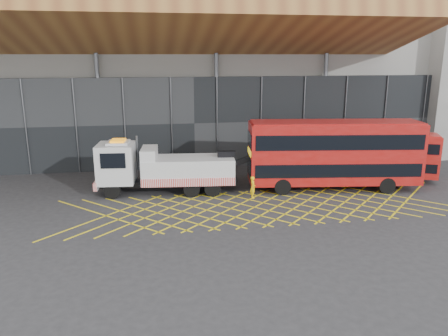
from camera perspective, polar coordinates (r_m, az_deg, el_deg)
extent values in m
plane|color=#28282A|center=(28.53, -5.48, -5.67)|extent=(120.00, 120.00, 0.00)
cube|color=yellow|center=(28.64, -15.15, -6.04)|extent=(7.16, 7.16, 0.01)
cube|color=yellow|center=(28.64, -15.15, -6.04)|extent=(7.16, 7.16, 0.01)
cube|color=yellow|center=(28.51, -11.94, -5.93)|extent=(7.16, 7.16, 0.01)
cube|color=yellow|center=(28.51, -11.94, -5.93)|extent=(7.16, 7.16, 0.01)
cube|color=yellow|center=(28.47, -8.71, -5.80)|extent=(7.16, 7.16, 0.01)
cube|color=yellow|center=(28.47, -8.71, -5.80)|extent=(7.16, 7.16, 0.01)
cube|color=yellow|center=(28.52, -5.48, -5.66)|extent=(7.16, 7.16, 0.01)
cube|color=yellow|center=(28.52, -5.48, -5.66)|extent=(7.16, 7.16, 0.01)
cube|color=yellow|center=(28.67, -2.27, -5.50)|extent=(7.16, 7.16, 0.01)
cube|color=yellow|center=(28.67, -2.27, -5.50)|extent=(7.16, 7.16, 0.01)
cube|color=yellow|center=(28.90, 0.89, -5.32)|extent=(7.16, 7.16, 0.01)
cube|color=yellow|center=(28.90, 0.89, -5.32)|extent=(7.16, 7.16, 0.01)
cube|color=yellow|center=(29.21, 3.99, -5.13)|extent=(7.16, 7.16, 0.01)
cube|color=yellow|center=(29.21, 3.99, -5.13)|extent=(7.16, 7.16, 0.01)
cube|color=yellow|center=(29.61, 7.01, -4.93)|extent=(7.16, 7.16, 0.01)
cube|color=yellow|center=(29.61, 7.01, -4.93)|extent=(7.16, 7.16, 0.01)
cube|color=yellow|center=(30.09, 9.95, -4.73)|extent=(7.16, 7.16, 0.01)
cube|color=yellow|center=(30.09, 9.95, -4.73)|extent=(7.16, 7.16, 0.01)
cube|color=yellow|center=(30.65, 12.78, -4.52)|extent=(7.16, 7.16, 0.01)
cube|color=yellow|center=(30.65, 12.78, -4.52)|extent=(7.16, 7.16, 0.01)
cube|color=yellow|center=(31.27, 15.50, -4.31)|extent=(7.16, 7.16, 0.01)
cube|color=yellow|center=(31.27, 15.50, -4.31)|extent=(7.16, 7.16, 0.01)
cube|color=yellow|center=(31.97, 18.11, -4.09)|extent=(7.16, 7.16, 0.01)
cube|color=yellow|center=(31.97, 18.11, -4.09)|extent=(7.16, 7.16, 0.01)
cube|color=yellow|center=(32.73, 20.60, -3.88)|extent=(7.16, 7.16, 0.01)
cube|color=yellow|center=(32.73, 20.60, -3.88)|extent=(7.16, 7.16, 0.01)
cube|color=yellow|center=(33.55, 22.98, -3.67)|extent=(7.16, 7.16, 0.01)
cube|color=yellow|center=(33.55, 22.98, -3.67)|extent=(7.16, 7.16, 0.01)
cube|color=gray|center=(45.89, -4.99, 13.45)|extent=(55.00, 14.00, 18.00)
cube|color=black|center=(39.05, -3.95, 5.92)|extent=(55.00, 0.80, 8.00)
cube|color=brown|center=(34.81, -6.97, 17.20)|extent=(40.00, 11.93, 4.07)
cylinder|color=#595B60|center=(38.77, -15.88, 6.84)|extent=(0.36, 0.36, 10.00)
cylinder|color=#595B60|center=(38.96, -0.99, 7.42)|extent=(0.36, 0.36, 10.00)
cylinder|color=#595B60|center=(41.62, 12.87, 7.52)|extent=(0.36, 0.36, 10.00)
cube|color=black|center=(32.28, -7.31, -1.91)|extent=(10.23, 1.99, 0.37)
cube|color=silver|center=(32.29, -13.87, 0.64)|extent=(2.80, 2.90, 2.79)
cube|color=black|center=(32.43, -16.20, 1.42)|extent=(0.27, 2.35, 1.18)
cube|color=red|center=(32.89, -16.02, -1.76)|extent=(0.52, 2.80, 0.59)
cube|color=orange|center=(31.91, -13.67, 3.51)|extent=(1.08, 1.37, 0.13)
cube|color=silver|center=(31.96, -4.69, -0.11)|extent=(6.86, 3.27, 1.71)
cube|color=red|center=(30.81, -4.67, -1.91)|extent=(6.62, 0.67, 0.59)
cube|color=silver|center=(31.82, -9.76, 1.94)|extent=(1.30, 2.66, 0.75)
cube|color=black|center=(31.82, 0.30, 1.76)|extent=(1.33, 0.65, 0.54)
cube|color=black|center=(32.04, 2.21, 0.86)|extent=(2.37, 0.59, 1.16)
cylinder|color=black|center=(31.71, -14.39, -2.86)|extent=(1.21, 0.48, 1.18)
cylinder|color=black|center=(33.83, -13.75, -1.73)|extent=(1.21, 0.48, 1.18)
cylinder|color=black|center=(31.23, -1.50, -2.66)|extent=(1.21, 0.48, 1.18)
cylinder|color=black|center=(33.39, -1.69, -1.52)|extent=(1.21, 0.48, 1.18)
cylinder|color=#595B60|center=(32.99, -11.25, 2.13)|extent=(0.15, 0.15, 2.36)
cube|color=#9E0F0C|center=(33.42, 14.19, 1.98)|extent=(12.85, 4.49, 4.44)
cube|color=black|center=(33.65, 14.08, 0.25)|extent=(12.36, 4.48, 0.97)
cube|color=black|center=(33.22, 14.30, 3.70)|extent=(12.36, 4.48, 1.09)
cube|color=black|center=(32.44, 3.32, 0.25)|extent=(0.38, 2.55, 1.49)
cube|color=black|center=(32.01, 3.37, 3.73)|extent=(0.38, 2.55, 1.09)
cube|color=yellow|center=(32.19, 3.33, 2.13)|extent=(0.32, 2.03, 0.40)
cube|color=#9E0F0C|center=(33.02, 14.43, 5.80)|extent=(12.58, 4.22, 0.14)
cylinder|color=black|center=(31.83, 7.66, -2.45)|extent=(1.22, 0.49, 1.19)
cylinder|color=black|center=(34.31, 6.92, -1.18)|extent=(1.22, 0.49, 1.19)
cylinder|color=black|center=(33.99, 20.51, -2.16)|extent=(1.22, 0.49, 1.19)
cylinder|color=black|center=(36.32, 18.95, -0.99)|extent=(1.22, 0.49, 1.19)
cube|color=#AD140F|center=(37.36, 19.13, 1.80)|extent=(9.50, 5.66, 3.31)
cube|color=black|center=(37.53, 19.04, 0.64)|extent=(9.18, 5.56, 0.73)
cube|color=black|center=(37.21, 19.23, 2.94)|extent=(9.18, 5.56, 0.81)
cube|color=black|center=(37.32, 11.83, 1.12)|extent=(0.80, 1.79, 1.11)
cube|color=black|center=(37.01, 11.95, 3.38)|extent=(0.80, 1.79, 0.81)
cube|color=yellow|center=(37.14, 11.88, 2.34)|extent=(0.65, 1.43, 0.30)
cube|color=#AD140F|center=(37.05, 19.35, 4.33)|extent=(9.26, 5.42, 0.10)
cylinder|color=black|center=(36.64, 14.41, -0.77)|extent=(0.92, 0.58, 0.89)
cylinder|color=black|center=(38.45, 14.38, -0.05)|extent=(0.92, 0.58, 0.89)
cylinder|color=black|center=(37.23, 23.23, -1.26)|extent=(0.92, 0.58, 0.89)
cylinder|color=black|center=(39.02, 22.79, -0.53)|extent=(0.92, 0.58, 0.89)
imported|color=yellow|center=(30.85, 3.79, -2.52)|extent=(0.40, 0.59, 1.58)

